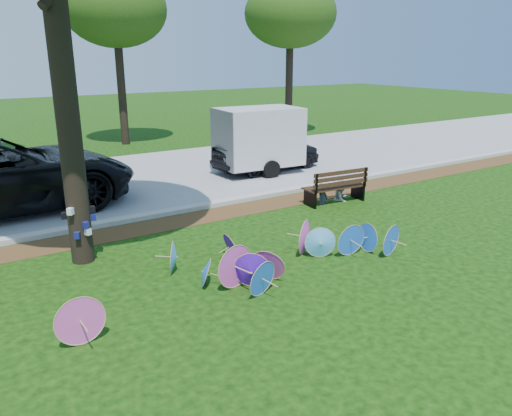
% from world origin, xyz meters
% --- Properties ---
extents(ground, '(90.00, 90.00, 0.00)m').
position_xyz_m(ground, '(0.00, 0.00, 0.00)').
color(ground, black).
rests_on(ground, ground).
extents(mulch_strip, '(90.00, 1.00, 0.01)m').
position_xyz_m(mulch_strip, '(0.00, 4.50, 0.01)').
color(mulch_strip, '#472D16').
rests_on(mulch_strip, ground).
extents(curb, '(90.00, 0.30, 0.12)m').
position_xyz_m(curb, '(0.00, 5.20, 0.06)').
color(curb, '#B7B5AD').
rests_on(curb, ground).
extents(street, '(90.00, 8.00, 0.01)m').
position_xyz_m(street, '(0.00, 9.35, 0.01)').
color(street, gray).
rests_on(street, ground).
extents(parasol_pile, '(6.94, 2.18, 0.81)m').
position_xyz_m(parasol_pile, '(-0.03, 0.69, 0.35)').
color(parasol_pile, blue).
rests_on(parasol_pile, ground).
extents(dark_pickup, '(4.14, 1.90, 1.38)m').
position_xyz_m(dark_pickup, '(4.86, 8.10, 0.69)').
color(dark_pickup, black).
rests_on(dark_pickup, ground).
extents(cargo_trailer, '(2.90, 1.97, 2.54)m').
position_xyz_m(cargo_trailer, '(4.39, 7.89, 1.27)').
color(cargo_trailer, silver).
rests_on(cargo_trailer, ground).
extents(park_bench, '(1.90, 0.85, 0.96)m').
position_xyz_m(park_bench, '(4.19, 3.73, 0.48)').
color(park_bench, black).
rests_on(park_bench, ground).
extents(person_left, '(0.48, 0.40, 1.12)m').
position_xyz_m(person_left, '(3.84, 3.78, 0.56)').
color(person_left, '#343C47').
rests_on(person_left, ground).
extents(person_right, '(0.66, 0.60, 1.12)m').
position_xyz_m(person_right, '(4.54, 3.78, 0.56)').
color(person_right, '#B5B5BE').
rests_on(person_right, ground).
extents(bg_trees, '(19.64, 6.30, 7.40)m').
position_xyz_m(bg_trees, '(2.50, 15.07, 5.77)').
color(bg_trees, black).
rests_on(bg_trees, ground).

